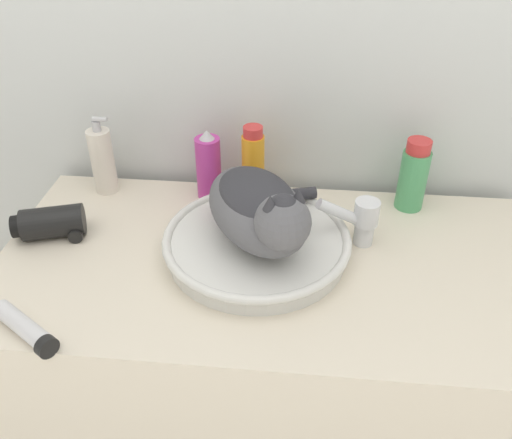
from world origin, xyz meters
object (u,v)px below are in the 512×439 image
at_px(mouthwash_bottle, 413,176).
at_px(cream_tube, 25,328).
at_px(soap_pump_bottle, 103,160).
at_px(faucet, 361,219).
at_px(hair_dryer, 53,223).
at_px(cat, 260,208).
at_px(spray_bottle_trigger, 209,166).
at_px(shampoo_bottle_tall, 253,165).

xyz_separation_m(mouthwash_bottle, cream_tube, (-0.75, -0.51, -0.07)).
distance_m(soap_pump_bottle, cream_tube, 0.51).
relative_size(faucet, hair_dryer, 0.85).
height_order(cat, spray_bottle_trigger, cat).
bearing_deg(mouthwash_bottle, hair_dryer, -166.01).
xyz_separation_m(cat, cream_tube, (-0.41, -0.27, -0.11)).
bearing_deg(soap_pump_bottle, shampoo_bottle_tall, 0.00).
xyz_separation_m(cat, hair_dryer, (-0.48, 0.03, -0.10)).
bearing_deg(cat, faucet, 79.54).
height_order(spray_bottle_trigger, hair_dryer, spray_bottle_trigger).
xyz_separation_m(soap_pump_bottle, spray_bottle_trigger, (0.27, 0.00, -0.00)).
bearing_deg(mouthwash_bottle, cream_tube, -146.03).
bearing_deg(cat, spray_bottle_trigger, -176.94).
bearing_deg(cat, cream_tube, -85.92).
bearing_deg(soap_pump_bottle, spray_bottle_trigger, 0.00).
distance_m(faucet, shampoo_bottle_tall, 0.31).
xyz_separation_m(soap_pump_bottle, cream_tube, (0.02, -0.51, -0.07)).
bearing_deg(soap_pump_bottle, cat, -29.53).
distance_m(cat, soap_pump_bottle, 0.49).
height_order(mouthwash_bottle, cream_tube, mouthwash_bottle).
bearing_deg(mouthwash_bottle, shampoo_bottle_tall, 180.00).
relative_size(soap_pump_bottle, spray_bottle_trigger, 1.12).
relative_size(faucet, spray_bottle_trigger, 0.78).
bearing_deg(soap_pump_bottle, mouthwash_bottle, 0.00).
height_order(faucet, cream_tube, faucet).
distance_m(cat, mouthwash_bottle, 0.42).
height_order(faucet, hair_dryer, faucet).
bearing_deg(cream_tube, spray_bottle_trigger, 63.41).
bearing_deg(cat, soap_pump_bottle, -148.89).
xyz_separation_m(faucet, shampoo_bottle_tall, (-0.26, 0.17, 0.03)).
bearing_deg(shampoo_bottle_tall, faucet, -32.96).
bearing_deg(cream_tube, hair_dryer, 103.19).
bearing_deg(spray_bottle_trigger, cream_tube, -116.59).
bearing_deg(cat, hair_dryer, -123.43).
bearing_deg(cream_tube, cat, 33.44).
bearing_deg(hair_dryer, cat, 158.01).
relative_size(faucet, cream_tube, 0.92).
distance_m(shampoo_bottle_tall, mouthwash_bottle, 0.39).
relative_size(cat, mouthwash_bottle, 1.94).
height_order(cat, faucet, cat).
bearing_deg(cream_tube, faucet, 28.83).
relative_size(spray_bottle_trigger, hair_dryer, 1.09).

